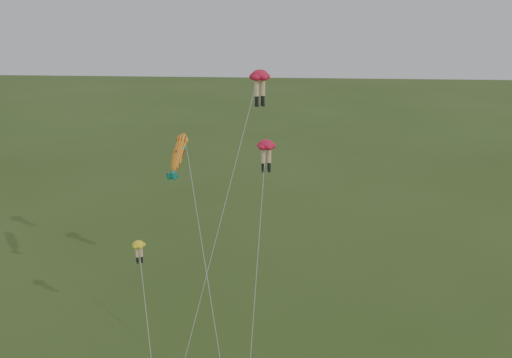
{
  "coord_description": "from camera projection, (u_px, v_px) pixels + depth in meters",
  "views": [
    {
      "loc": [
        5.71,
        -32.79,
        25.03
      ],
      "look_at": [
        2.96,
        6.0,
        12.47
      ],
      "focal_mm": 40.0,
      "sensor_mm": 36.0,
      "label": 1
    }
  ],
  "objects": [
    {
      "name": "legs_kite_red_high",
      "position": [
        259.0,
        82.0,
        39.64
      ],
      "size": [
        6.06,
        8.61,
        20.14
      ],
      "rotation": [
        0.0,
        0.0,
        0.46
      ],
      "color": "red",
      "rests_on": "ground"
    },
    {
      "name": "legs_kite_yellow",
      "position": [
        139.0,
        251.0,
        40.97
      ],
      "size": [
        3.36,
        7.92,
        8.19
      ],
      "rotation": [
        0.0,
        0.0,
        0.39
      ],
      "color": "yellow",
      "rests_on": "ground"
    },
    {
      "name": "fish_kite",
      "position": [
        179.0,
        154.0,
        41.07
      ],
      "size": [
        5.24,
        10.78,
        15.73
      ],
      "rotation": [
        0.8,
        0.0,
        -0.2
      ],
      "color": "yellow",
      "rests_on": "ground"
    },
    {
      "name": "legs_kite_red_mid",
      "position": [
        266.0,
        150.0,
        42.21
      ],
      "size": [
        1.76,
        9.86,
        14.87
      ],
      "rotation": [
        0.0,
        0.0,
        0.23
      ],
      "color": "red",
      "rests_on": "ground"
    }
  ]
}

